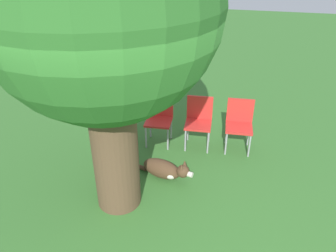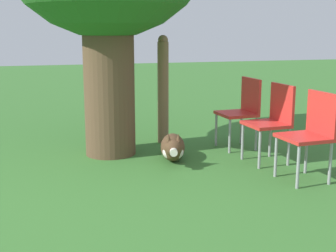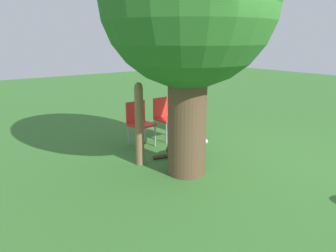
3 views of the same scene
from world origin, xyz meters
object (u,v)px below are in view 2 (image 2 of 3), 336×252
dog (173,148)px  red_chair_1 (273,117)px  fence_post (163,89)px  red_chair_0 (311,130)px  red_chair_2 (242,108)px

dog → red_chair_1: 1.16m
fence_post → red_chair_1: (0.93, -1.22, -0.20)m
red_chair_0 → red_chair_1: (-0.05, 0.68, 0.00)m
fence_post → red_chair_0: fence_post is taller
red_chair_0 → red_chair_2: 1.36m
dog → red_chair_2: size_ratio=1.20×
red_chair_0 → red_chair_1: bearing=-89.1°
dog → red_chair_0: size_ratio=1.20×
dog → red_chair_1: bearing=87.3°
fence_post → red_chair_0: (0.98, -1.89, -0.20)m
fence_post → dog: bearing=-98.1°
fence_post → red_chair_1: fence_post is taller
red_chair_1 → red_chair_2: bearing=-89.1°
dog → red_chair_0: 1.54m
dog → red_chair_2: red_chair_2 is taller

